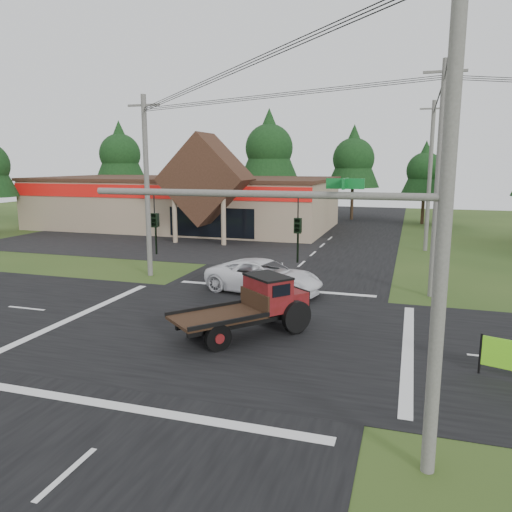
% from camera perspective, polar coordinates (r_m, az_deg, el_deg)
% --- Properties ---
extents(ground, '(120.00, 120.00, 0.00)m').
position_cam_1_polar(ground, '(20.49, -3.22, -8.45)').
color(ground, '#263F16').
rests_on(ground, ground).
extents(road_ns, '(12.00, 120.00, 0.02)m').
position_cam_1_polar(road_ns, '(20.48, -3.22, -8.42)').
color(road_ns, black).
rests_on(road_ns, ground).
extents(road_ew, '(120.00, 12.00, 0.02)m').
position_cam_1_polar(road_ew, '(20.48, -3.22, -8.41)').
color(road_ew, black).
rests_on(road_ew, ground).
extents(parking_apron, '(28.00, 14.00, 0.02)m').
position_cam_1_polar(parking_apron, '(43.09, -11.81, 1.48)').
color(parking_apron, black).
rests_on(parking_apron, ground).
extents(cvs_building, '(30.40, 18.20, 9.19)m').
position_cam_1_polar(cvs_building, '(52.89, -7.96, 6.27)').
color(cvs_building, '#9F846B').
rests_on(cvs_building, ground).
extents(traffic_signal_mast, '(8.12, 0.24, 7.00)m').
position_cam_1_polar(traffic_signal_mast, '(10.90, 11.51, -1.55)').
color(traffic_signal_mast, '#595651').
rests_on(traffic_signal_mast, ground).
extents(utility_pole_nr, '(2.00, 0.30, 11.00)m').
position_cam_1_polar(utility_pole_nr, '(10.68, 20.78, 4.32)').
color(utility_pole_nr, '#595651').
rests_on(utility_pole_nr, ground).
extents(utility_pole_nw, '(2.00, 0.30, 10.50)m').
position_cam_1_polar(utility_pole_nw, '(30.07, -12.37, 7.90)').
color(utility_pole_nw, '#595651').
rests_on(utility_pole_nw, ground).
extents(utility_pole_ne, '(2.00, 0.30, 11.50)m').
position_cam_1_polar(utility_pole_ne, '(26.14, 20.09, 8.23)').
color(utility_pole_ne, '#595651').
rests_on(utility_pole_ne, ground).
extents(utility_pole_n, '(2.00, 0.30, 11.20)m').
position_cam_1_polar(utility_pole_n, '(40.14, 19.24, 8.68)').
color(utility_pole_n, '#595651').
rests_on(utility_pole_n, ground).
extents(tree_row_a, '(6.72, 6.72, 12.12)m').
position_cam_1_polar(tree_row_a, '(68.83, -15.30, 11.37)').
color(tree_row_a, '#332316').
rests_on(tree_row_a, ground).
extents(tree_row_b, '(5.60, 5.60, 10.10)m').
position_cam_1_polar(tree_row_b, '(65.84, -6.80, 10.55)').
color(tree_row_b, '#332316').
rests_on(tree_row_b, ground).
extents(tree_row_c, '(7.28, 7.28, 13.13)m').
position_cam_1_polar(tree_row_c, '(61.50, 1.51, 12.50)').
color(tree_row_c, '#332316').
rests_on(tree_row_c, ground).
extents(tree_row_d, '(6.16, 6.16, 11.11)m').
position_cam_1_polar(tree_row_d, '(60.50, 11.09, 11.07)').
color(tree_row_d, '#332316').
rests_on(tree_row_d, ground).
extents(tree_row_e, '(5.04, 5.04, 9.09)m').
position_cam_1_polar(tree_row_e, '(58.12, 18.78, 9.41)').
color(tree_row_e, '#332316').
rests_on(tree_row_e, ground).
extents(antique_flatbed_truck, '(5.25, 5.64, 2.34)m').
position_cam_1_polar(antique_flatbed_truck, '(19.46, -1.40, -5.85)').
color(antique_flatbed_truck, '#4F100B').
rests_on(antique_flatbed_truck, ground).
extents(white_pickup, '(6.66, 4.20, 1.71)m').
position_cam_1_polar(white_pickup, '(25.93, 0.93, -2.38)').
color(white_pickup, white).
rests_on(white_pickup, ground).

